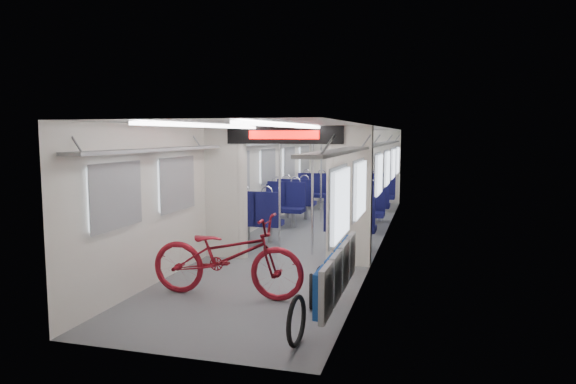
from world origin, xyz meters
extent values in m
plane|color=#515456|center=(0.00, 0.00, 0.00)|extent=(12.00, 12.00, 0.00)
cube|color=silver|center=(-1.45, 0.00, 1.15)|extent=(0.02, 12.00, 2.30)
cube|color=silver|center=(1.45, 0.00, 1.15)|extent=(0.02, 12.00, 2.30)
cube|color=silver|center=(0.00, 6.00, 1.15)|extent=(2.90, 0.02, 2.30)
cube|color=silver|center=(0.00, -6.00, 1.15)|extent=(2.90, 0.02, 2.30)
cube|color=silver|center=(0.00, 0.00, 2.30)|extent=(2.90, 12.00, 0.02)
cube|color=white|center=(-0.55, 0.00, 2.27)|extent=(0.12, 11.40, 0.04)
cube|color=white|center=(0.55, 0.00, 2.27)|extent=(0.12, 11.40, 0.04)
cube|color=silver|center=(-1.12, -2.00, 1.00)|extent=(0.65, 0.18, 2.00)
cube|color=silver|center=(1.12, -2.00, 1.00)|extent=(0.65, 0.18, 2.00)
cube|color=silver|center=(0.00, -2.00, 2.15)|extent=(2.90, 0.18, 0.30)
cylinder|color=silver|center=(-0.80, -2.00, 1.00)|extent=(0.20, 0.20, 2.00)
cylinder|color=silver|center=(0.80, -2.00, 1.00)|extent=(0.20, 0.20, 2.00)
cube|color=black|center=(0.00, -2.11, 2.15)|extent=(2.00, 0.03, 0.30)
cube|color=#FF0C07|center=(0.00, -2.13, 2.15)|extent=(1.20, 0.02, 0.14)
cube|color=silver|center=(-1.42, -4.80, 1.40)|extent=(0.04, 1.00, 0.75)
cube|color=silver|center=(1.42, -4.80, 1.40)|extent=(0.04, 1.00, 0.75)
cube|color=silver|center=(-1.42, -3.20, 1.40)|extent=(0.04, 1.00, 0.75)
cube|color=silver|center=(1.42, -3.20, 1.40)|extent=(0.04, 1.00, 0.75)
cube|color=silver|center=(-1.42, -0.50, 1.40)|extent=(0.04, 1.00, 0.75)
cube|color=silver|center=(1.42, -0.50, 1.40)|extent=(0.04, 1.00, 0.75)
cube|color=silver|center=(-1.42, 1.40, 1.40)|extent=(0.04, 1.00, 0.75)
cube|color=silver|center=(1.42, 1.40, 1.40)|extent=(0.04, 1.00, 0.75)
cube|color=silver|center=(-1.42, 3.30, 1.40)|extent=(0.04, 1.00, 0.75)
cube|color=silver|center=(1.42, 3.30, 1.40)|extent=(0.04, 1.00, 0.75)
cube|color=silver|center=(-1.42, 5.10, 1.40)|extent=(0.04, 1.00, 0.75)
cube|color=silver|center=(1.42, 5.10, 1.40)|extent=(0.04, 1.00, 0.75)
cube|color=gray|center=(-1.27, -4.00, 1.95)|extent=(0.30, 3.60, 0.04)
cube|color=gray|center=(1.27, -4.00, 1.95)|extent=(0.30, 3.60, 0.04)
cube|color=gray|center=(-1.27, 2.00, 1.95)|extent=(0.30, 7.60, 0.04)
cube|color=gray|center=(1.27, 2.00, 1.95)|extent=(0.30, 7.60, 0.04)
cube|color=gray|center=(0.00, 5.94, 1.00)|extent=(0.90, 0.05, 2.00)
imported|color=maroon|center=(-0.22, -4.11, 0.55)|extent=(2.13, 0.79, 1.11)
cube|color=gray|center=(1.38, -5.40, 0.58)|extent=(0.06, 0.48, 0.54)
cube|color=navy|center=(1.32, -5.40, 0.58)|extent=(0.06, 0.44, 0.46)
cube|color=gray|center=(1.38, -4.85, 0.58)|extent=(0.06, 0.48, 0.54)
cube|color=navy|center=(1.32, -4.85, 0.58)|extent=(0.06, 0.44, 0.46)
cube|color=gray|center=(1.38, -4.30, 0.58)|extent=(0.06, 0.48, 0.54)
cube|color=navy|center=(1.32, -4.30, 0.58)|extent=(0.06, 0.44, 0.46)
cube|color=gray|center=(1.38, -3.75, 0.58)|extent=(0.06, 0.48, 0.54)
cube|color=navy|center=(1.32, -3.75, 0.58)|extent=(0.06, 0.44, 0.46)
torus|color=black|center=(1.09, -5.45, 0.24)|extent=(0.09, 0.54, 0.54)
torus|color=black|center=(0.97, -4.28, 0.20)|extent=(0.15, 0.44, 0.44)
torus|color=black|center=(1.02, -3.98, 0.21)|extent=(0.10, 0.48, 0.47)
cube|color=#0D0D3A|center=(-0.70, -0.71, 0.40)|extent=(0.49, 0.45, 0.10)
cylinder|color=gray|center=(-0.70, -0.71, 0.17)|extent=(0.10, 0.10, 0.35)
cube|color=#0D0D3A|center=(-0.70, -0.89, 0.75)|extent=(0.49, 0.09, 0.60)
torus|color=silver|center=(-0.70, -0.89, 1.05)|extent=(0.24, 0.03, 0.24)
cube|color=#0D0D3A|center=(-0.70, 1.13, 0.40)|extent=(0.49, 0.45, 0.10)
cylinder|color=gray|center=(-0.70, 1.13, 0.17)|extent=(0.10, 0.10, 0.35)
cube|color=#0D0D3A|center=(-0.70, 1.32, 0.75)|extent=(0.49, 0.09, 0.60)
torus|color=silver|center=(-0.70, 1.32, 1.05)|extent=(0.24, 0.03, 0.24)
cube|color=#0D0D3A|center=(-1.17, -0.71, 0.40)|extent=(0.49, 0.45, 0.10)
cylinder|color=gray|center=(-1.17, -0.71, 0.17)|extent=(0.10, 0.10, 0.35)
cube|color=#0D0D3A|center=(-1.17, -0.89, 0.75)|extent=(0.49, 0.09, 0.60)
torus|color=silver|center=(-1.17, -0.89, 1.05)|extent=(0.24, 0.03, 0.24)
cube|color=#0D0D3A|center=(-1.17, 1.13, 0.40)|extent=(0.49, 0.45, 0.10)
cylinder|color=gray|center=(-1.17, 1.13, 0.17)|extent=(0.10, 0.10, 0.35)
cube|color=#0D0D3A|center=(-1.17, 1.32, 0.75)|extent=(0.49, 0.09, 0.60)
torus|color=silver|center=(-1.17, 1.32, 1.05)|extent=(0.24, 0.03, 0.24)
cube|color=#0D0D3A|center=(0.70, -0.82, 0.40)|extent=(0.48, 0.44, 0.10)
cylinder|color=gray|center=(0.70, -0.82, 0.17)|extent=(0.10, 0.10, 0.35)
cube|color=#0D0D3A|center=(0.70, -1.00, 0.74)|extent=(0.48, 0.08, 0.58)
torus|color=silver|center=(0.70, -1.00, 1.03)|extent=(0.24, 0.03, 0.24)
cube|color=#0D0D3A|center=(0.70, 0.98, 0.40)|extent=(0.48, 0.44, 0.10)
cylinder|color=gray|center=(0.70, 0.98, 0.17)|extent=(0.10, 0.10, 0.35)
cube|color=#0D0D3A|center=(0.70, 1.16, 0.74)|extent=(0.48, 0.08, 0.58)
torus|color=silver|center=(0.70, 1.16, 1.03)|extent=(0.24, 0.03, 0.24)
cube|color=#0D0D3A|center=(1.17, -0.82, 0.40)|extent=(0.48, 0.44, 0.10)
cylinder|color=gray|center=(1.17, -0.82, 0.17)|extent=(0.10, 0.10, 0.35)
cube|color=#0D0D3A|center=(1.17, -1.00, 0.74)|extent=(0.48, 0.08, 0.58)
torus|color=silver|center=(1.17, -1.00, 1.03)|extent=(0.24, 0.03, 0.24)
cube|color=#0D0D3A|center=(1.17, 0.98, 0.40)|extent=(0.48, 0.44, 0.10)
cylinder|color=gray|center=(1.17, 0.98, 0.17)|extent=(0.10, 0.10, 0.35)
cube|color=#0D0D3A|center=(1.17, 1.16, 0.74)|extent=(0.48, 0.08, 0.58)
torus|color=silver|center=(1.17, 1.16, 1.03)|extent=(0.24, 0.03, 0.24)
cube|color=#0D0D3A|center=(-0.70, 2.39, 0.40)|extent=(0.47, 0.44, 0.10)
cylinder|color=gray|center=(-0.70, 2.39, 0.17)|extent=(0.10, 0.10, 0.35)
cube|color=#0D0D3A|center=(-0.70, 2.21, 0.74)|extent=(0.47, 0.08, 0.58)
torus|color=silver|center=(-0.70, 2.21, 1.03)|extent=(0.24, 0.03, 0.24)
cube|color=#0D0D3A|center=(-0.70, 4.18, 0.40)|extent=(0.47, 0.44, 0.10)
cylinder|color=gray|center=(-0.70, 4.18, 0.17)|extent=(0.10, 0.10, 0.35)
cube|color=#0D0D3A|center=(-0.70, 4.35, 0.74)|extent=(0.47, 0.08, 0.58)
torus|color=silver|center=(-0.70, 4.35, 1.03)|extent=(0.24, 0.03, 0.24)
cube|color=#0D0D3A|center=(-1.17, 2.39, 0.40)|extent=(0.47, 0.44, 0.10)
cylinder|color=gray|center=(-1.17, 2.39, 0.17)|extent=(0.10, 0.10, 0.35)
cube|color=#0D0D3A|center=(-1.17, 2.21, 0.74)|extent=(0.47, 0.08, 0.58)
torus|color=silver|center=(-1.17, 2.21, 1.03)|extent=(0.24, 0.03, 0.24)
cube|color=#0D0D3A|center=(-1.17, 4.18, 0.40)|extent=(0.47, 0.44, 0.10)
cylinder|color=gray|center=(-1.17, 4.18, 0.17)|extent=(0.10, 0.10, 0.35)
cube|color=#0D0D3A|center=(-1.17, 4.35, 0.74)|extent=(0.47, 0.08, 0.58)
torus|color=silver|center=(-1.17, 4.35, 1.03)|extent=(0.24, 0.03, 0.24)
cube|color=#0D0D3A|center=(0.70, 2.46, 0.40)|extent=(0.49, 0.45, 0.10)
cylinder|color=gray|center=(0.70, 2.46, 0.17)|extent=(0.10, 0.10, 0.35)
cube|color=#0D0D3A|center=(0.70, 2.27, 0.75)|extent=(0.49, 0.09, 0.59)
torus|color=silver|center=(0.70, 2.27, 1.04)|extent=(0.24, 0.03, 0.24)
cube|color=#0D0D3A|center=(0.70, 4.30, 0.40)|extent=(0.49, 0.45, 0.10)
cylinder|color=gray|center=(0.70, 4.30, 0.17)|extent=(0.10, 0.10, 0.35)
cube|color=#0D0D3A|center=(0.70, 4.48, 0.75)|extent=(0.49, 0.09, 0.59)
torus|color=silver|center=(0.70, 4.48, 1.04)|extent=(0.24, 0.03, 0.24)
cube|color=#0D0D3A|center=(1.17, 2.46, 0.40)|extent=(0.49, 0.45, 0.10)
cylinder|color=gray|center=(1.17, 2.46, 0.17)|extent=(0.10, 0.10, 0.35)
cube|color=#0D0D3A|center=(1.17, 2.27, 0.75)|extent=(0.49, 0.09, 0.59)
torus|color=silver|center=(1.17, 2.27, 1.04)|extent=(0.24, 0.03, 0.24)
cube|color=#0D0D3A|center=(1.17, 4.30, 0.40)|extent=(0.49, 0.45, 0.10)
cylinder|color=gray|center=(1.17, 4.30, 0.17)|extent=(0.10, 0.10, 0.35)
cube|color=#0D0D3A|center=(1.17, 4.48, 0.75)|extent=(0.49, 0.09, 0.59)
torus|color=silver|center=(1.17, 4.48, 1.04)|extent=(0.24, 0.03, 0.24)
cylinder|color=silver|center=(-0.31, -1.33, 1.15)|extent=(0.04, 0.04, 2.30)
cylinder|color=silver|center=(0.34, -1.46, 1.15)|extent=(0.05, 0.05, 2.30)
cylinder|color=silver|center=(-0.24, 2.06, 1.15)|extent=(0.04, 0.04, 2.30)
cylinder|color=silver|center=(0.27, 1.62, 1.15)|extent=(0.04, 0.04, 2.30)
camera|label=1|loc=(2.35, -10.32, 2.15)|focal=32.00mm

